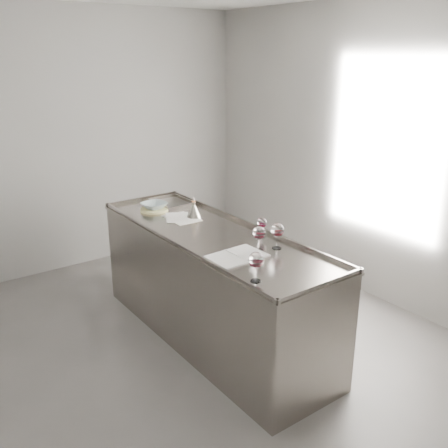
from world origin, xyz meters
TOP-DOWN VIEW (x-y plane):
  - room_shell at (0.00, 0.00)m, footprint 4.54×5.04m
  - counter at (0.50, 0.30)m, footprint 0.77×2.42m
  - wine_glass_left at (0.23, -0.58)m, footprint 0.10×0.10m
  - wine_glass_middle at (0.57, -0.19)m, footprint 0.09×0.09m
  - wine_glass_right at (0.71, -0.24)m, footprint 0.10×0.10m
  - wine_glass_small at (0.78, 0.01)m, footprint 0.08×0.08m
  - notebook at (0.37, -0.20)m, footprint 0.41×0.29m
  - loose_paper_top at (0.51, 0.77)m, footprint 0.23×0.33m
  - loose_paper_under at (0.49, 0.81)m, footprint 0.31×0.35m
  - trivet at (0.43, 1.12)m, footprint 0.33×0.33m
  - ceramic_bowl at (0.43, 1.12)m, footprint 0.25×0.25m
  - wine_funnel at (0.62, 0.74)m, footprint 0.13×0.13m

SIDE VIEW (x-z plane):
  - counter at x=0.50m, z-range -0.01..0.96m
  - loose_paper_top at x=0.51m, z-range 0.94..0.94m
  - loose_paper_under at x=0.49m, z-range 0.94..0.94m
  - notebook at x=0.37m, z-range 0.94..0.95m
  - trivet at x=0.43m, z-range 0.94..0.96m
  - ceramic_bowl at x=0.43m, z-range 0.96..1.01m
  - wine_funnel at x=0.62m, z-range 0.90..1.09m
  - wine_glass_small at x=0.78m, z-range 0.97..1.13m
  - wine_glass_middle at x=0.57m, z-range 0.98..1.16m
  - wine_glass_right at x=0.71m, z-range 0.98..1.18m
  - wine_glass_left at x=0.23m, z-range 0.98..1.18m
  - room_shell at x=0.00m, z-range -0.02..2.82m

